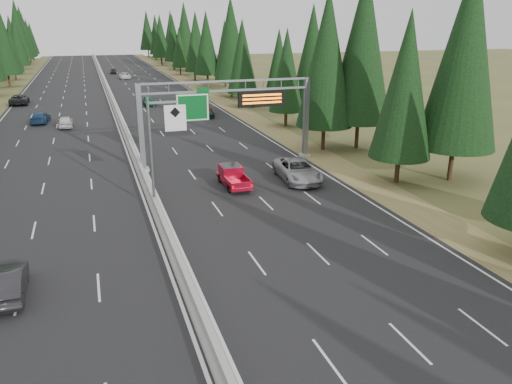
# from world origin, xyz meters

# --- Properties ---
(road) EXTENTS (32.00, 260.00, 0.08)m
(road) POSITION_xyz_m (0.00, 80.00, 0.04)
(road) COLOR black
(road) RESTS_ON ground
(shoulder_right) EXTENTS (3.60, 260.00, 0.06)m
(shoulder_right) POSITION_xyz_m (17.80, 80.00, 0.03)
(shoulder_right) COLOR olive
(shoulder_right) RESTS_ON ground
(median_barrier) EXTENTS (0.70, 260.00, 0.85)m
(median_barrier) POSITION_xyz_m (0.00, 80.00, 0.41)
(median_barrier) COLOR gray
(median_barrier) RESTS_ON road
(sign_gantry) EXTENTS (16.75, 0.98, 7.80)m
(sign_gantry) POSITION_xyz_m (8.92, 34.88, 5.27)
(sign_gantry) COLOR slate
(sign_gantry) RESTS_ON road
(hov_sign_pole) EXTENTS (2.80, 0.50, 8.00)m
(hov_sign_pole) POSITION_xyz_m (0.58, 24.97, 4.72)
(hov_sign_pole) COLOR slate
(hov_sign_pole) RESTS_ON road
(tree_row_right) EXTENTS (11.95, 243.81, 18.13)m
(tree_row_right) POSITION_xyz_m (21.98, 73.52, 8.93)
(tree_row_right) COLOR black
(tree_row_right) RESTS_ON ground
(silver_minivan) EXTENTS (3.43, 6.56, 1.76)m
(silver_minivan) POSITION_xyz_m (12.44, 28.06, 0.96)
(silver_minivan) COLOR #98979C
(silver_minivan) RESTS_ON road
(red_pickup) EXTENTS (1.76, 4.93, 1.61)m
(red_pickup) POSITION_xyz_m (6.82, 28.50, 0.97)
(red_pickup) COLOR black
(red_pickup) RESTS_ON road
(car_ahead_green) EXTENTS (1.80, 4.35, 1.47)m
(car_ahead_green) POSITION_xyz_m (5.44, 72.76, 0.82)
(car_ahead_green) COLOR #16603D
(car_ahead_green) RESTS_ON road
(car_ahead_dkred) EXTENTS (1.87, 4.94, 1.61)m
(car_ahead_dkred) POSITION_xyz_m (12.26, 63.17, 0.89)
(car_ahead_dkred) COLOR #5D150D
(car_ahead_dkred) RESTS_ON road
(car_ahead_dkgrey) EXTENTS (1.96, 4.78, 1.38)m
(car_ahead_dkgrey) POSITION_xyz_m (11.80, 60.04, 0.77)
(car_ahead_dkgrey) COLOR black
(car_ahead_dkgrey) RESTS_ON road
(car_ahead_white) EXTENTS (2.55, 5.27, 1.44)m
(car_ahead_white) POSITION_xyz_m (4.98, 114.81, 0.80)
(car_ahead_white) COLOR white
(car_ahead_white) RESTS_ON road
(car_ahead_far) EXTENTS (1.71, 4.01, 1.35)m
(car_ahead_far) POSITION_xyz_m (3.15, 128.63, 0.75)
(car_ahead_far) COLOR black
(car_ahead_far) RESTS_ON road
(car_onc_near) EXTENTS (1.64, 4.44, 1.45)m
(car_onc_near) POSITION_xyz_m (-8.40, 15.00, 0.81)
(car_onc_near) COLOR black
(car_onc_near) RESTS_ON road
(car_onc_blue) EXTENTS (2.51, 5.22, 1.47)m
(car_onc_blue) POSITION_xyz_m (-10.12, 62.33, 0.81)
(car_onc_blue) COLOR navy
(car_onc_blue) RESTS_ON road
(car_onc_white) EXTENTS (1.75, 4.33, 1.47)m
(car_onc_white) POSITION_xyz_m (-6.85, 58.14, 0.82)
(car_onc_white) COLOR silver
(car_onc_white) RESTS_ON road
(car_onc_far) EXTENTS (2.75, 5.90, 1.63)m
(car_onc_far) POSITION_xyz_m (-14.50, 80.54, 0.90)
(car_onc_far) COLOR black
(car_onc_far) RESTS_ON road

